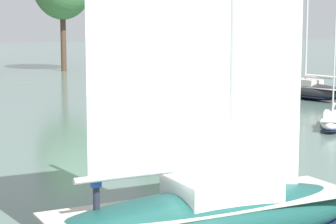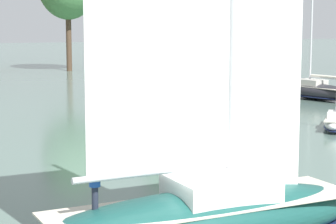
# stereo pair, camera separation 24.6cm
# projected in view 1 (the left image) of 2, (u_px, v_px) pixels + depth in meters

# --- Properties ---
(sailboat_main) EXTENTS (12.26, 4.06, 16.59)m
(sailboat_main) POSITION_uv_depth(u_px,v_px,m) (206.00, 213.00, 21.09)
(sailboat_main) COLOR #194C47
(sailboat_main) RESTS_ON ground
(sailboat_moored_near_marina) EXTENTS (5.09, 5.50, 8.08)m
(sailboat_moored_near_marina) POSITION_uv_depth(u_px,v_px,m) (333.00, 120.00, 45.34)
(sailboat_moored_near_marina) COLOR silver
(sailboat_moored_near_marina) RESTS_ON ground
(sailboat_moored_far_slip) EXTENTS (4.47, 9.42, 12.49)m
(sailboat_moored_far_slip) POSITION_uv_depth(u_px,v_px,m) (311.00, 90.00, 62.00)
(sailboat_moored_far_slip) COLOR #232328
(sailboat_moored_far_slip) RESTS_ON ground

